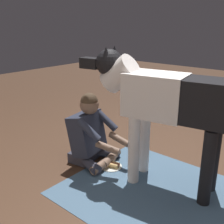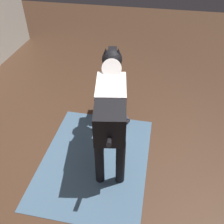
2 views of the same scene
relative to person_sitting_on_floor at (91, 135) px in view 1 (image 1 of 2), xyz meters
The scene contains 5 objects.
ground_plane 1.07m from the person_sitting_on_floor, 163.57° to the right, with size 13.82×13.82×0.00m, color #492F1F.
area_rug 1.07m from the person_sitting_on_floor, behind, with size 1.88×1.45×0.01m, color #48667F.
person_sitting_on_floor is the anchor object (origin of this frame).
large_dog 0.97m from the person_sitting_on_floor, behind, with size 1.69×0.51×1.33m.
hot_dog_on_plate 0.41m from the person_sitting_on_floor, behind, with size 0.24×0.24×0.06m.
Camera 1 is at (-1.07, 2.33, 1.57)m, focal length 44.14 mm.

